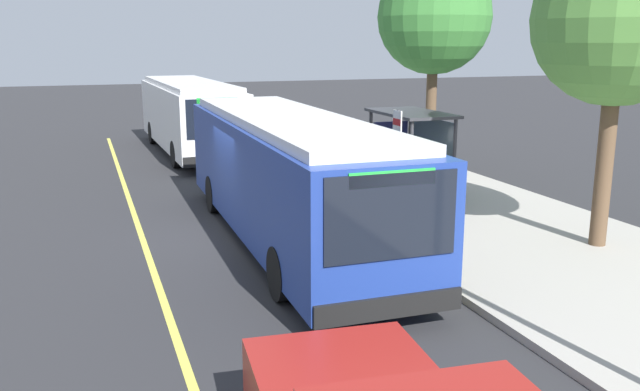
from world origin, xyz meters
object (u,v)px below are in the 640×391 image
waiting_bench (412,181)px  pedestrian_commuter (413,186)px  transit_bus_main (289,174)px  route_sign_post (397,150)px  transit_bus_second (190,114)px

waiting_bench → pedestrian_commuter: (2.56, -1.31, 0.48)m
transit_bus_main → waiting_bench: transit_bus_main is taller
waiting_bench → pedestrian_commuter: size_ratio=0.95×
transit_bus_main → route_sign_post: (-0.24, 2.84, 0.34)m
transit_bus_second → pedestrian_commuter: bearing=13.4°
transit_bus_second → route_sign_post: size_ratio=3.77×
route_sign_post → pedestrian_commuter: (0.34, 0.30, -0.84)m
transit_bus_main → transit_bus_second: same height
transit_bus_second → pedestrian_commuter: (13.60, 3.25, -0.50)m
waiting_bench → pedestrian_commuter: 2.91m
transit_bus_main → pedestrian_commuter: 3.18m
transit_bus_main → waiting_bench: 5.17m
route_sign_post → pedestrian_commuter: size_ratio=1.66×
waiting_bench → transit_bus_second: bearing=-157.6°
pedestrian_commuter → waiting_bench: bearing=152.9°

